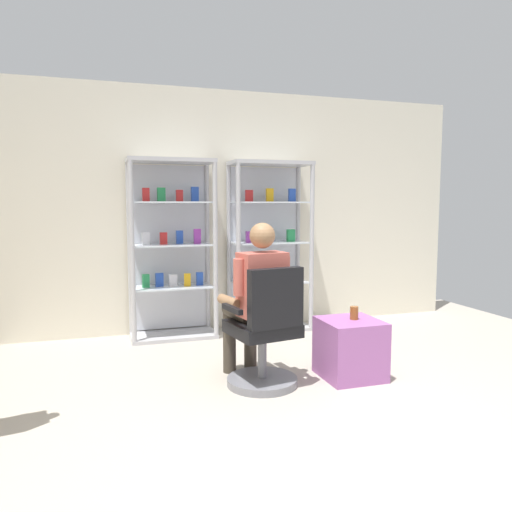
{
  "coord_description": "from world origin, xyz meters",
  "views": [
    {
      "loc": [
        -1.3,
        -2.57,
        1.43
      ],
      "look_at": [
        -0.04,
        1.36,
        1.0
      ],
      "focal_mm": 34.92,
      "sensor_mm": 36.0,
      "label": 1
    }
  ],
  "objects_px": {
    "seated_shopkeeper": "(256,294)",
    "tea_glass": "(354,313)",
    "office_chair": "(266,338)",
    "display_cabinet_right": "(268,245)",
    "display_cabinet_left": "(171,248)",
    "storage_crate": "(350,349)"
  },
  "relations": [
    {
      "from": "seated_shopkeeper",
      "to": "tea_glass",
      "type": "distance_m",
      "value": 0.84
    },
    {
      "from": "display_cabinet_right",
      "to": "office_chair",
      "type": "height_order",
      "value": "display_cabinet_right"
    },
    {
      "from": "display_cabinet_left",
      "to": "display_cabinet_right",
      "type": "bearing_deg",
      "value": 0.0
    },
    {
      "from": "office_chair",
      "to": "tea_glass",
      "type": "bearing_deg",
      "value": 1.28
    },
    {
      "from": "storage_crate",
      "to": "tea_glass",
      "type": "xyz_separation_m",
      "value": [
        0.04,
        0.01,
        0.3
      ]
    },
    {
      "from": "tea_glass",
      "to": "display_cabinet_left",
      "type": "bearing_deg",
      "value": 125.59
    },
    {
      "from": "office_chair",
      "to": "seated_shopkeeper",
      "type": "xyz_separation_m",
      "value": [
        -0.03,
        0.16,
        0.32
      ]
    },
    {
      "from": "display_cabinet_left",
      "to": "storage_crate",
      "type": "height_order",
      "value": "display_cabinet_left"
    },
    {
      "from": "seated_shopkeeper",
      "to": "tea_glass",
      "type": "relative_size",
      "value": 11.91
    },
    {
      "from": "display_cabinet_left",
      "to": "storage_crate",
      "type": "distance_m",
      "value": 2.25
    },
    {
      "from": "seated_shopkeeper",
      "to": "display_cabinet_right",
      "type": "bearing_deg",
      "value": 67.66
    },
    {
      "from": "office_chair",
      "to": "seated_shopkeeper",
      "type": "distance_m",
      "value": 0.36
    },
    {
      "from": "display_cabinet_left",
      "to": "tea_glass",
      "type": "distance_m",
      "value": 2.19
    },
    {
      "from": "office_chair",
      "to": "tea_glass",
      "type": "relative_size",
      "value": 8.86
    },
    {
      "from": "display_cabinet_left",
      "to": "display_cabinet_right",
      "type": "height_order",
      "value": "same"
    },
    {
      "from": "office_chair",
      "to": "seated_shopkeeper",
      "type": "bearing_deg",
      "value": 100.06
    },
    {
      "from": "office_chair",
      "to": "display_cabinet_left",
      "type": "bearing_deg",
      "value": 104.94
    },
    {
      "from": "tea_glass",
      "to": "storage_crate",
      "type": "bearing_deg",
      "value": -163.97
    },
    {
      "from": "office_chair",
      "to": "storage_crate",
      "type": "relative_size",
      "value": 1.99
    },
    {
      "from": "office_chair",
      "to": "tea_glass",
      "type": "distance_m",
      "value": 0.79
    },
    {
      "from": "display_cabinet_right",
      "to": "tea_glass",
      "type": "bearing_deg",
      "value": -85.12
    },
    {
      "from": "display_cabinet_right",
      "to": "seated_shopkeeper",
      "type": "bearing_deg",
      "value": -112.34
    }
  ]
}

